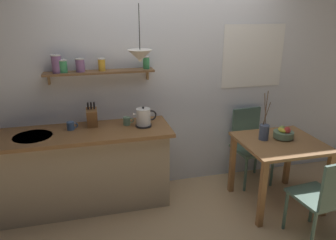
{
  "coord_description": "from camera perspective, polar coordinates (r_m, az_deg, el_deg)",
  "views": [
    {
      "loc": [
        -0.91,
        -2.94,
        2.1
      ],
      "look_at": [
        -0.1,
        0.25,
        0.95
      ],
      "focal_mm": 34.69,
      "sensor_mm": 36.0,
      "label": 1
    }
  ],
  "objects": [
    {
      "name": "ground_plane",
      "position": [
        3.72,
        2.52,
        -15.08
      ],
      "size": [
        14.0,
        14.0,
        0.0
      ],
      "primitive_type": "plane",
      "color": "tan"
    },
    {
      "name": "back_wall",
      "position": [
        3.83,
        2.98,
        7.96
      ],
      "size": [
        6.8,
        0.11,
        2.7
      ],
      "color": "silver",
      "rests_on": "ground_plane"
    },
    {
      "name": "kitchen_counter",
      "position": [
        3.65,
        -14.25,
        -8.23
      ],
      "size": [
        1.83,
        0.63,
        0.89
      ],
      "color": "tan",
      "rests_on": "ground_plane"
    },
    {
      "name": "wall_shelf",
      "position": [
        3.49,
        -13.57,
        8.84
      ],
      "size": [
        1.14,
        0.2,
        0.31
      ],
      "color": "brown"
    },
    {
      "name": "dining_table",
      "position": [
        3.71,
        18.98,
        -5.36
      ],
      "size": [
        0.84,
        0.79,
        0.75
      ],
      "color": "#9E6B3D",
      "rests_on": "ground_plane"
    },
    {
      "name": "dining_chair_near",
      "position": [
        3.3,
        25.66,
        -12.0
      ],
      "size": [
        0.43,
        0.46,
        0.88
      ],
      "color": "#4C6B5B",
      "rests_on": "ground_plane"
    },
    {
      "name": "dining_chair_far",
      "position": [
        4.17,
        14.11,
        -3.73
      ],
      "size": [
        0.46,
        0.44,
        0.92
      ],
      "color": "#4C6B5B",
      "rests_on": "ground_plane"
    },
    {
      "name": "fruit_bowl",
      "position": [
        3.72,
        19.64,
        -2.24
      ],
      "size": [
        0.21,
        0.21,
        0.14
      ],
      "color": "slate",
      "rests_on": "dining_table"
    },
    {
      "name": "twig_vase",
      "position": [
        3.62,
        16.52,
        -1.95
      ],
      "size": [
        0.1,
        0.1,
        0.54
      ],
      "color": "#475675",
      "rests_on": "dining_table"
    },
    {
      "name": "electric_kettle",
      "position": [
        3.46,
        -4.3,
        0.42
      ],
      "size": [
        0.26,
        0.17,
        0.22
      ],
      "color": "black",
      "rests_on": "kitchen_counter"
    },
    {
      "name": "knife_block",
      "position": [
        3.53,
        -13.22,
        0.5
      ],
      "size": [
        0.11,
        0.16,
        0.28
      ],
      "color": "brown",
      "rests_on": "kitchen_counter"
    },
    {
      "name": "coffee_mug_by_sink",
      "position": [
        3.52,
        -16.7,
        -0.98
      ],
      "size": [
        0.11,
        0.08,
        0.09
      ],
      "color": "#3D5B89",
      "rests_on": "kitchen_counter"
    },
    {
      "name": "coffee_mug_spare",
      "position": [
        3.54,
        -7.21,
        -0.17
      ],
      "size": [
        0.12,
        0.08,
        0.09
      ],
      "color": "slate",
      "rests_on": "kitchen_counter"
    },
    {
      "name": "pendant_lamp",
      "position": [
        3.28,
        -4.93,
        11.24
      ],
      "size": [
        0.25,
        0.25,
        0.55
      ],
      "color": "black"
    }
  ]
}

